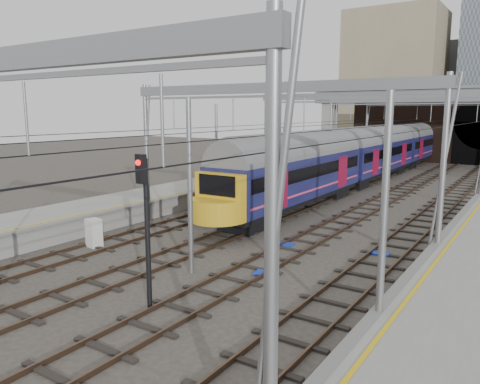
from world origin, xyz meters
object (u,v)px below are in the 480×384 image
Objects in this scene: train_second at (353,148)px; relay_cabinet at (94,233)px; signal_near_centre at (145,213)px; train_main at (399,147)px.

train_second reaches higher than relay_cabinet.
signal_near_centre reaches higher than relay_cabinet.
signal_near_centre is 3.75× the size of relay_cabinet.
train_second is 9.49× the size of signal_near_centre.
relay_cabinet is at bearing -90.47° from train_second.
signal_near_centre is at bearing -79.78° from train_second.
train_second is (-4.00, -3.52, -0.09)m from train_main.
train_second is 35.59× the size of relay_cabinet.
signal_near_centre reaches higher than train_main.
train_second is 34.96m from relay_cabinet.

